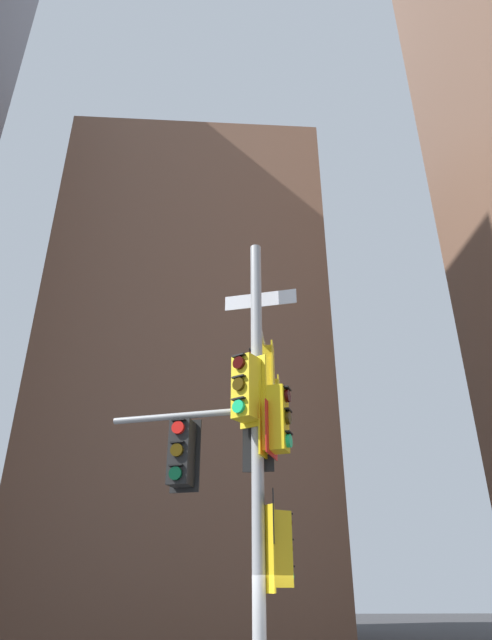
{
  "coord_description": "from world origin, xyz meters",
  "views": [
    {
      "loc": [
        -0.67,
        -8.09,
        2.31
      ],
      "look_at": [
        -0.19,
        -0.2,
        6.3
      ],
      "focal_mm": 30.18,
      "sensor_mm": 36.0,
      "label": 1
    }
  ],
  "objects": [
    {
      "name": "building_mid_block",
      "position": [
        -2.31,
        24.77,
        14.58
      ],
      "size": [
        15.48,
        15.48,
        29.17
      ],
      "primitive_type": "cube",
      "color": "brown",
      "rests_on": "ground"
    },
    {
      "name": "signal_pole_assembly",
      "position": [
        -0.01,
        0.5,
        4.55
      ],
      "size": [
        3.1,
        3.69,
        7.88
      ],
      "color": "#9EA0A3",
      "rests_on": "ground"
    }
  ]
}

